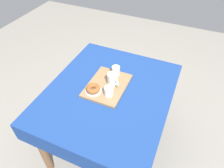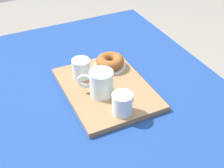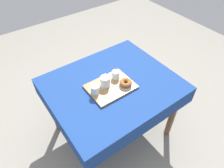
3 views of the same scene
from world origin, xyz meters
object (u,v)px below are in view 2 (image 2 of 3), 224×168
Objects in this scene: tea_mug_left at (100,84)px; dining_table at (95,107)px; serving_tray at (106,89)px; sugar_donut_left at (110,61)px; water_glass_near at (81,69)px; water_glass_far at (122,104)px; donut_plate_left at (110,66)px.

dining_table is at bearing 176.34° from tea_mug_left.
serving_tray is (0.04, 0.03, 0.11)m from dining_table.
sugar_donut_left is (-0.15, 0.11, -0.02)m from tea_mug_left.
serving_tray is 0.13m from water_glass_near.
tea_mug_left is at bearing -3.66° from dining_table.
water_glass_far is at bearing 10.67° from water_glass_near.
water_glass_near and water_glass_far have the same top height.
donut_plate_left reaches higher than serving_tray.
tea_mug_left reaches higher than sugar_donut_left.
dining_table is 15.11× the size of water_glass_near.
serving_tray is 3.46× the size of tea_mug_left.
dining_table is at bearing -173.72° from water_glass_far.
water_glass_far reaches higher than donut_plate_left.
tea_mug_left reaches higher than water_glass_near.
tea_mug_left is at bearing -167.72° from water_glass_far.
donut_plate_left is (-0.01, 0.13, -0.03)m from water_glass_near.
donut_plate_left is at bearing 148.28° from serving_tray.
sugar_donut_left reaches higher than dining_table.
sugar_donut_left is at bearing 163.02° from water_glass_far.
water_glass_near is at bearing -155.51° from dining_table.
water_glass_near is 0.13m from sugar_donut_left.
dining_table is 0.17m from water_glass_near.
donut_plate_left is at bearing 95.54° from water_glass_near.
water_glass_near is at bearing -170.81° from tea_mug_left.
serving_tray is 3.53× the size of sugar_donut_left.
donut_plate_left is 1.14× the size of sugar_donut_left.
water_glass_near reaches higher than serving_tray.
tea_mug_left is 1.02× the size of sugar_donut_left.
tea_mug_left is at bearing -36.58° from donut_plate_left.
donut_plate_left reaches higher than dining_table.
serving_tray is at bearing 175.70° from water_glass_far.
dining_table is 9.95× the size of tea_mug_left.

